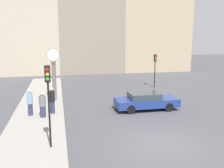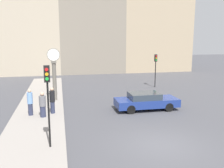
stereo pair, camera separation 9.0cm
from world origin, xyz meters
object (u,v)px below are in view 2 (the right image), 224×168
object	(u,v)px
street_clock	(54,75)
pedestrian_grey_jacket	(43,105)
traffic_light_far	(156,64)
pedestrian_blue_stripe	(30,102)
sedan_car	(146,101)
traffic_light_near	(48,90)
pedestrian_black_jacket	(52,100)

from	to	relation	value
street_clock	pedestrian_grey_jacket	bearing A→B (deg)	-99.22
traffic_light_far	pedestrian_blue_stripe	world-z (taller)	traffic_light_far
sedan_car	traffic_light_near	xyz separation A→B (m)	(-6.69, -5.42, 2.25)
street_clock	pedestrian_black_jacket	bearing A→B (deg)	-91.85
traffic_light_near	pedestrian_blue_stripe	bearing A→B (deg)	105.01
pedestrian_grey_jacket	pedestrian_black_jacket	xyz separation A→B (m)	(0.60, 0.71, 0.09)
sedan_car	pedestrian_grey_jacket	world-z (taller)	pedestrian_grey_jacket
sedan_car	pedestrian_blue_stripe	bearing A→B (deg)	-179.48
traffic_light_near	traffic_light_far	xyz separation A→B (m)	(10.52, 13.29, -0.38)
traffic_light_far	street_clock	xyz separation A→B (m)	(-10.40, -4.05, -0.27)
sedan_car	pedestrian_blue_stripe	world-z (taller)	pedestrian_blue_stripe
pedestrian_grey_jacket	pedestrian_blue_stripe	bearing A→B (deg)	146.21
sedan_car	pedestrian_grey_jacket	xyz separation A→B (m)	(-7.30, -0.63, 0.28)
sedan_car	pedestrian_grey_jacket	size ratio (longest dim) A/B	2.75
traffic_light_near	traffic_light_far	world-z (taller)	traffic_light_near
traffic_light_near	pedestrian_grey_jacket	distance (m)	5.21
street_clock	traffic_light_near	bearing A→B (deg)	-90.75
street_clock	pedestrian_black_jacket	size ratio (longest dim) A/B	2.38
street_clock	pedestrian_blue_stripe	distance (m)	4.37
sedan_car	traffic_light_far	bearing A→B (deg)	64.07
sedan_car	pedestrian_blue_stripe	xyz separation A→B (m)	(-8.13, -0.07, 0.36)
traffic_light_far	street_clock	size ratio (longest dim) A/B	0.82
traffic_light_near	pedestrian_black_jacket	size ratio (longest dim) A/B	2.16
pedestrian_grey_jacket	pedestrian_black_jacket	distance (m)	0.94
pedestrian_grey_jacket	pedestrian_blue_stripe	world-z (taller)	pedestrian_blue_stripe
sedan_car	pedestrian_black_jacket	world-z (taller)	pedestrian_black_jacket
traffic_light_near	street_clock	bearing A→B (deg)	89.25
traffic_light_far	pedestrian_blue_stripe	distance (m)	14.43
traffic_light_near	pedestrian_blue_stripe	world-z (taller)	traffic_light_near
traffic_light_near	pedestrian_black_jacket	bearing A→B (deg)	89.99
traffic_light_far	traffic_light_near	bearing A→B (deg)	-128.38
pedestrian_black_jacket	traffic_light_near	bearing A→B (deg)	-90.01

